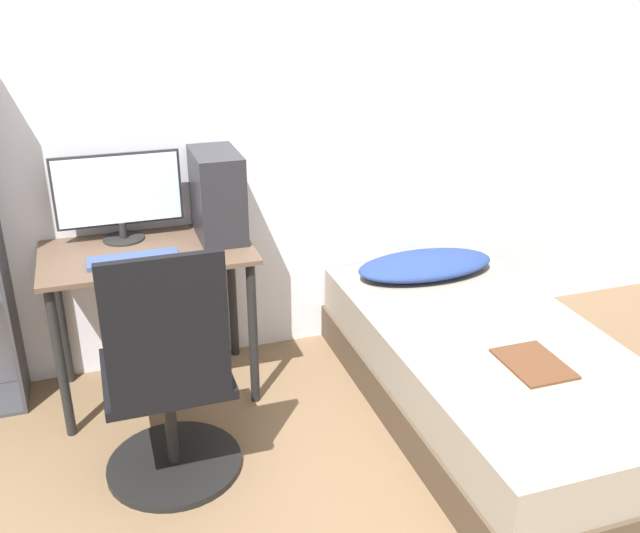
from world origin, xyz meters
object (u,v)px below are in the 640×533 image
at_px(bed, 490,375).
at_px(monitor, 119,194).
at_px(keyboard, 133,259).
at_px(pc_tower, 217,195).
at_px(office_chair, 169,395).

distance_m(bed, monitor, 1.93).
relative_size(keyboard, pc_tower, 0.96).
distance_m(monitor, keyboard, 0.36).
bearing_deg(monitor, office_chair, -85.04).
height_order(bed, keyboard, keyboard).
relative_size(bed, pc_tower, 4.69).
height_order(bed, monitor, monitor).
xyz_separation_m(bed, monitor, (-1.54, 0.86, 0.78)).
height_order(bed, pc_tower, pc_tower).
relative_size(office_chair, bed, 0.54).
bearing_deg(pc_tower, keyboard, -155.63).
height_order(office_chair, keyboard, office_chair).
relative_size(bed, keyboard, 4.90).
xyz_separation_m(keyboard, pc_tower, (0.42, 0.19, 0.20)).
relative_size(office_chair, keyboard, 2.67).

